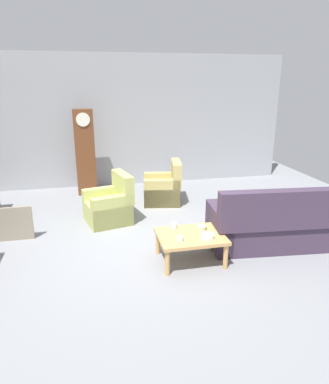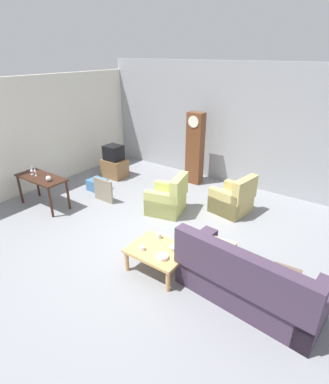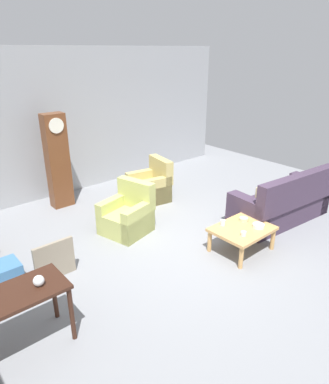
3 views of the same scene
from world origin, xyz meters
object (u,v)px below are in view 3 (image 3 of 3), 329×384
(console_table_dark, at_px, (5,307))
(glass_dome_cloche, at_px, (39,281))
(couch_floral, at_px, (283,204))
(cup_white_porcelain, at_px, (244,234))
(storage_box_blue, at_px, (3,274))
(cup_blue_rimmed, at_px, (223,223))
(grandfather_clock, at_px, (58,161))
(bowl_white_stacked, at_px, (258,226))
(coffee_table_wood, at_px, (242,231))
(framed_picture_leaning, at_px, (55,260))
(armchair_olive_far, at_px, (150,187))
(bowl_shallow_green, at_px, (244,219))
(armchair_olive_near, at_px, (127,216))

(console_table_dark, relative_size, glass_dome_cloche, 10.65)
(couch_floral, distance_m, cup_white_porcelain, 1.72)
(couch_floral, height_order, storage_box_blue, couch_floral)
(cup_blue_rimmed, bearing_deg, grandfather_clock, 110.75)
(storage_box_blue, relative_size, cup_white_porcelain, 5.53)
(cup_blue_rimmed, distance_m, bowl_white_stacked, 0.58)
(couch_floral, height_order, console_table_dark, couch_floral)
(coffee_table_wood, relative_size, framed_picture_leaning, 1.60)
(armchair_olive_far, distance_m, console_table_dark, 4.47)
(glass_dome_cloche, height_order, cup_white_porcelain, glass_dome_cloche)
(storage_box_blue, height_order, bowl_white_stacked, bowl_white_stacked)
(cup_blue_rimmed, bearing_deg, bowl_white_stacked, -48.22)
(console_table_dark, relative_size, framed_picture_leaning, 2.17)
(bowl_shallow_green, bearing_deg, glass_dome_cloche, 178.12)
(couch_floral, height_order, glass_dome_cloche, couch_floral)
(bowl_shallow_green, bearing_deg, bowl_white_stacked, -91.54)
(cup_blue_rimmed, bearing_deg, console_table_dark, 179.54)
(cup_white_porcelain, xyz_separation_m, bowl_white_stacked, (0.41, 0.01, -0.01))
(coffee_table_wood, bearing_deg, cup_white_porcelain, -139.76)
(coffee_table_wood, bearing_deg, glass_dome_cloche, 175.47)
(storage_box_blue, distance_m, glass_dome_cloche, 1.57)
(cup_white_porcelain, bearing_deg, framed_picture_leaning, 149.11)
(cup_blue_rimmed, bearing_deg, armchair_olive_far, 81.57)
(armchair_olive_far, relative_size, console_table_dark, 0.71)
(cup_blue_rimmed, bearing_deg, couch_floral, -3.40)
(coffee_table_wood, distance_m, bowl_white_stacked, 0.28)
(armchair_olive_far, bearing_deg, bowl_shallow_green, -89.01)
(coffee_table_wood, bearing_deg, console_table_dark, 175.30)
(bowl_shallow_green, bearing_deg, cup_white_porcelain, -142.72)
(cup_blue_rimmed, relative_size, bowl_shallow_green, 0.63)
(coffee_table_wood, xyz_separation_m, console_table_dark, (-3.63, 0.30, 0.29))
(framed_picture_leaning, distance_m, cup_blue_rimmed, 2.70)
(coffee_table_wood, bearing_deg, bowl_shallow_green, 34.25)
(glass_dome_cloche, distance_m, cup_white_porcelain, 3.11)
(grandfather_clock, relative_size, cup_blue_rimmed, 20.87)
(console_table_dark, relative_size, grandfather_clock, 0.66)
(armchair_olive_near, xyz_separation_m, armchair_olive_far, (1.22, 0.86, 0.00))
(armchair_olive_far, distance_m, glass_dome_cloche, 4.21)
(armchair_olive_far, distance_m, storage_box_blue, 3.60)
(storage_box_blue, relative_size, bowl_shallow_green, 3.08)
(armchair_olive_near, height_order, framed_picture_leaning, armchair_olive_near)
(couch_floral, relative_size, console_table_dark, 1.67)
(armchair_olive_near, distance_m, console_table_dark, 2.99)
(armchair_olive_near, distance_m, armchair_olive_far, 1.50)
(couch_floral, height_order, grandfather_clock, grandfather_clock)
(couch_floral, bearing_deg, cup_white_porcelain, -168.50)
(cup_blue_rimmed, bearing_deg, bowl_shallow_green, -17.71)
(coffee_table_wood, distance_m, grandfather_clock, 3.98)
(bowl_shallow_green, bearing_deg, coffee_table_wood, -145.75)
(armchair_olive_near, relative_size, cup_blue_rimmed, 10.09)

